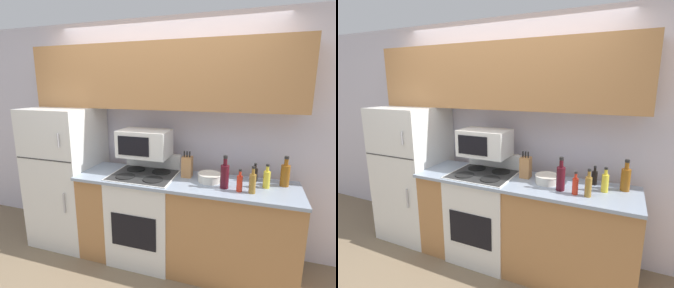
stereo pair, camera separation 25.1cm
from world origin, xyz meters
The scene contains 15 objects.
ground_plane centered at (0.00, 0.00, 0.00)m, with size 12.00×12.00×0.00m, color #7F6B51.
wall_back centered at (0.00, 0.74, 1.27)m, with size 8.00×0.05×2.55m.
lower_cabinets centered at (0.36, 0.28, 0.47)m, with size 2.16×0.60×0.94m.
refrigerator centered at (-1.08, 0.35, 0.80)m, with size 0.72×0.73×1.59m.
upper_cabinets centered at (0.00, 0.55, 1.93)m, with size 2.87×0.33×0.67m.
stove centered at (-0.06, 0.27, 0.49)m, with size 0.65×0.58×1.11m.
microwave centered at (-0.09, 0.37, 1.25)m, with size 0.52×0.34×0.28m.
knife_block centered at (0.37, 0.36, 1.04)m, with size 0.10×0.10×0.27m.
bowl centered at (0.61, 0.30, 0.98)m, with size 0.23×0.23×0.08m.
bottle_soy_sauce centered at (1.02, 0.44, 1.01)m, with size 0.05×0.05×0.18m.
bottle_hot_sauce centered at (0.90, 0.14, 1.02)m, with size 0.05×0.05×0.20m.
bottle_wine_red centered at (0.76, 0.18, 1.06)m, with size 0.08×0.08×0.30m.
bottle_cooking_spray centered at (1.12, 0.30, 1.02)m, with size 0.06×0.06×0.22m.
bottle_whiskey centered at (1.28, 0.40, 1.05)m, with size 0.08×0.08×0.28m.
bottle_vinegar centered at (1.00, 0.14, 1.03)m, with size 0.06×0.06×0.24m.
Camera 1 is at (0.98, -2.08, 1.84)m, focal length 28.00 mm.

